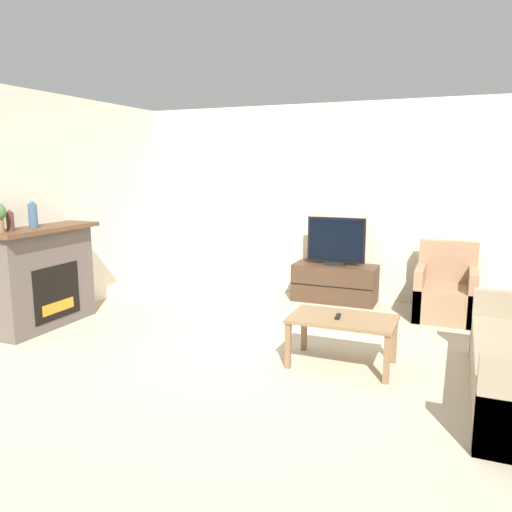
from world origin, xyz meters
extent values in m
plane|color=tan|center=(0.00, 0.00, 0.00)|extent=(24.00, 24.00, 0.00)
cube|color=beige|center=(0.00, 2.57, 1.35)|extent=(12.00, 0.06, 2.70)
cube|color=beige|center=(-2.97, 0.00, 1.35)|extent=(0.06, 12.00, 2.70)
cube|color=#564C47|center=(-2.76, -0.11, 0.56)|extent=(0.37, 1.24, 1.12)
cube|color=black|center=(-2.57, -0.11, 0.43)|extent=(0.01, 0.68, 0.62)
cube|color=orange|center=(-2.56, -0.11, 0.26)|extent=(0.01, 0.48, 0.12)
cube|color=brown|center=(-2.73, -0.11, 1.15)|extent=(0.49, 1.36, 0.05)
cylinder|color=#512D23|center=(-2.74, -0.52, 1.27)|extent=(0.08, 0.08, 0.20)
sphere|color=#512D23|center=(-2.74, -0.52, 1.37)|extent=(0.04, 0.04, 0.04)
cylinder|color=#385670|center=(-2.74, -0.21, 1.30)|extent=(0.10, 0.10, 0.26)
sphere|color=#385670|center=(-2.74, -0.21, 1.44)|extent=(0.05, 0.05, 0.05)
cube|color=#422D1E|center=(0.09, 2.26, 0.26)|extent=(1.13, 0.48, 0.51)
cube|color=black|center=(0.09, 2.02, 0.26)|extent=(1.11, 0.01, 0.01)
cube|color=black|center=(0.09, 2.26, 0.53)|extent=(0.28, 0.18, 0.04)
cube|color=black|center=(0.09, 2.26, 0.86)|extent=(0.79, 0.03, 0.61)
cube|color=black|center=(0.09, 2.25, 0.86)|extent=(0.73, 0.01, 0.55)
cube|color=#937051|center=(1.53, 1.98, 0.20)|extent=(0.70, 0.76, 0.40)
cube|color=#937051|center=(1.53, 2.29, 0.66)|extent=(0.70, 0.14, 0.52)
cube|color=#937051|center=(1.23, 1.98, 0.32)|extent=(0.10, 0.76, 0.64)
cube|color=#937051|center=(1.83, 1.98, 0.32)|extent=(0.10, 0.76, 0.64)
cube|color=brown|center=(0.69, 0.05, 0.45)|extent=(0.97, 0.58, 0.03)
cube|color=brown|center=(0.25, -0.21, 0.22)|extent=(0.05, 0.05, 0.43)
cube|color=brown|center=(1.13, -0.21, 0.22)|extent=(0.05, 0.05, 0.43)
cube|color=brown|center=(0.25, 0.30, 0.22)|extent=(0.05, 0.05, 0.43)
cube|color=brown|center=(1.13, 0.30, 0.22)|extent=(0.05, 0.05, 0.43)
cube|color=black|center=(0.65, 0.03, 0.47)|extent=(0.05, 0.15, 0.02)
camera|label=1|loc=(1.64, -4.35, 1.83)|focal=35.00mm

